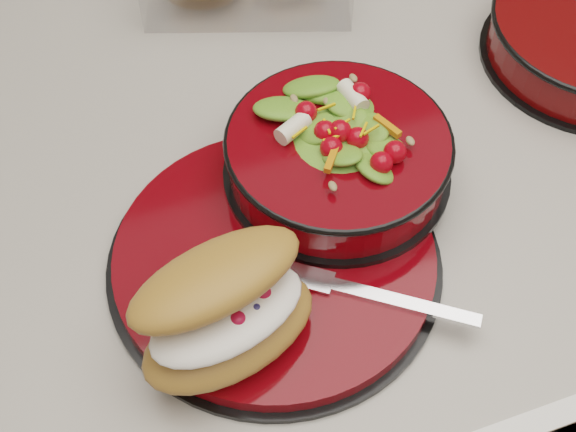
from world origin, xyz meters
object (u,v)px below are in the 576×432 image
object	(u,v)px
island_counter	(419,297)
croissant	(225,310)
salad_bowl	(338,150)
fork	(375,295)
dinner_plate	(276,259)

from	to	relation	value
island_counter	croissant	size ratio (longest dim) A/B	7.45
salad_bowl	croissant	world-z (taller)	croissant
island_counter	salad_bowl	xyz separation A→B (m)	(-0.19, -0.08, 0.50)
salad_bowl	fork	distance (m)	0.14
island_counter	fork	distance (m)	0.56
dinner_plate	salad_bowl	xyz separation A→B (m)	(0.08, 0.07, 0.04)
salad_bowl	croissant	size ratio (longest dim) A/B	1.29
salad_bowl	croissant	bearing A→B (deg)	-138.26
island_counter	salad_bowl	bearing A→B (deg)	-156.53
dinner_plate	fork	bearing A→B (deg)	-47.16
fork	island_counter	bearing A→B (deg)	-7.50
island_counter	fork	xyz separation A→B (m)	(-0.21, -0.22, 0.47)
salad_bowl	island_counter	bearing A→B (deg)	23.47
croissant	dinner_plate	bearing A→B (deg)	31.80
salad_bowl	fork	bearing A→B (deg)	-98.14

